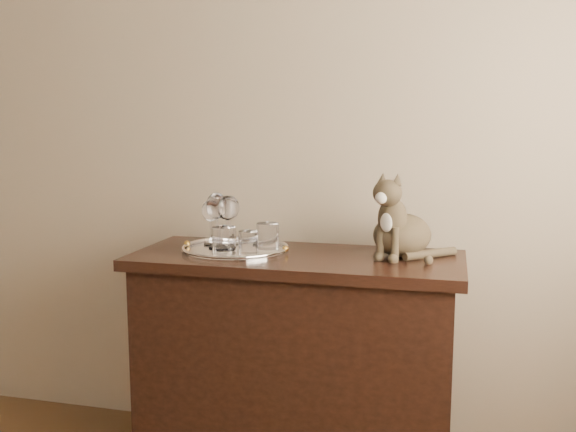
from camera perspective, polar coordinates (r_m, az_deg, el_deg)
name	(u,v)px	position (r m, az deg, el deg)	size (l,w,h in m)	color
wall_back	(176,117)	(2.78, -9.92, 8.66)	(4.00, 0.10, 2.70)	#C2AD91
sideboard	(296,366)	(2.46, 0.72, -13.19)	(1.20, 0.50, 0.85)	black
tray	(235,250)	(2.42, -4.70, -3.01)	(0.40, 0.40, 0.01)	white
wine_glass_a	(211,223)	(2.49, -6.89, -0.58)	(0.07, 0.07, 0.18)	silver
wine_glass_b	(230,220)	(2.49, -5.17, -0.37)	(0.07, 0.07, 0.19)	silver
wine_glass_c	(217,220)	(2.43, -6.35, -0.38)	(0.08, 0.08, 0.21)	silver
wine_glass_d	(227,222)	(2.43, -5.42, -0.50)	(0.08, 0.08, 0.20)	silver
tumbler_a	(248,242)	(2.33, -3.55, -2.33)	(0.07, 0.07, 0.08)	silver
tumbler_b	(224,240)	(2.33, -5.70, -2.15)	(0.09, 0.09, 0.10)	white
tumbler_c	(268,236)	(2.41, -1.83, -1.77)	(0.08, 0.08, 0.10)	white
cat	(403,214)	(2.33, 10.16, 0.19)	(0.31, 0.29, 0.31)	brown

